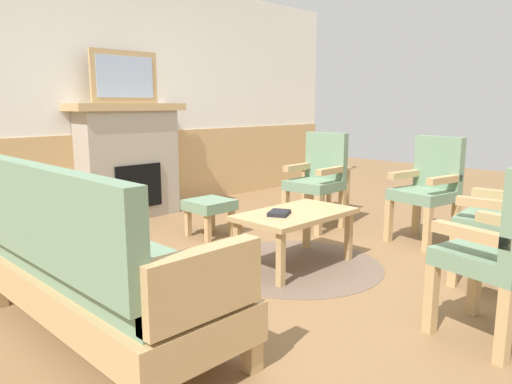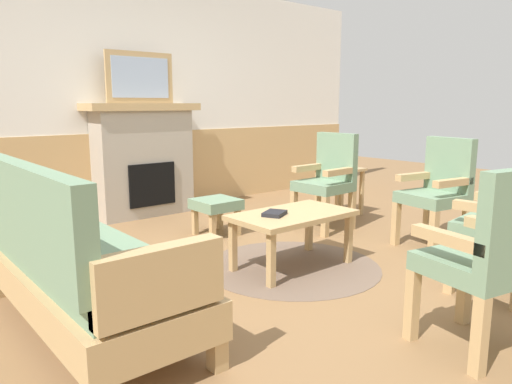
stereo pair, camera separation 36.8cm
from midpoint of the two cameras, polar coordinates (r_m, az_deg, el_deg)
ground_plane at (r=3.92m, az=6.06°, el=-8.67°), size 14.00×14.00×0.00m
wall_back at (r=5.81m, az=-12.76°, el=10.48°), size 7.20×0.14×2.70m
fireplace at (r=5.62m, az=-11.32°, el=3.83°), size 1.30×0.44×1.28m
framed_picture at (r=5.60m, az=-11.66°, el=13.09°), size 0.80×0.04×0.56m
couch at (r=2.84m, az=-16.84°, el=-8.12°), size 0.70×1.80×0.98m
coffee_table at (r=3.80m, az=7.11°, el=-3.26°), size 0.96×0.56×0.44m
round_rug at (r=3.90m, az=6.98°, el=-8.72°), size 1.40×1.40×0.01m
book_on_table at (r=3.67m, az=5.08°, el=-2.56°), size 0.23×0.21×0.03m
footstool at (r=4.72m, az=-2.52°, el=-1.75°), size 0.40×0.40×0.36m
armchair_near_fireplace at (r=5.02m, az=10.60°, el=1.77°), size 0.49×0.49×0.98m
armchair_by_window_left at (r=4.66m, az=22.86°, el=0.46°), size 0.55×0.55×0.98m
armchair_front_left at (r=2.78m, az=29.30°, el=-6.35°), size 0.57×0.57×0.98m
armchair_front_center at (r=3.67m, az=30.38°, el=-2.64°), size 0.53×0.53×0.98m
side_table at (r=5.67m, az=11.70°, el=1.64°), size 0.44×0.44×0.55m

